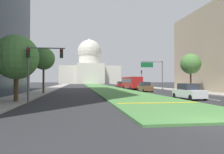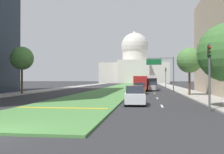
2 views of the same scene
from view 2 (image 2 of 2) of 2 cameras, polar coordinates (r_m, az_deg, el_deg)
name	(u,v)px [view 2 (image 2 of 2)]	position (r m, az deg, el deg)	size (l,w,h in m)	color
ground_plane	(125,87)	(79.54, 2.87, -2.13)	(303.12, 303.12, 0.00)	#2B2B2D
grass_median	(123,87)	(72.67, 2.43, -2.25)	(8.14, 124.00, 0.14)	#4C8442
median_curb_nose	(62,108)	(20.73, -10.98, -6.79)	(7.33, 0.50, 0.04)	gold
lane_dashes_right	(152,90)	(57.76, 9.02, -2.80)	(0.16, 77.90, 0.01)	silver
sidewalk_left	(68,88)	(68.61, -9.74, -2.35)	(4.00, 124.00, 0.15)	#9E9991
sidewalk_right	(176,88)	(65.90, 14.00, -2.43)	(4.00, 124.00, 0.15)	#9E9991
capitol_building	(135,66)	(147.74, 5.06, 2.57)	(37.63, 29.29, 29.62)	beige
traffic_light_near_right	(210,68)	(20.96, 20.92, 1.93)	(0.28, 0.35, 5.20)	#515456
traffic_light_far_right	(166,75)	(64.61, 11.89, 0.40)	(0.28, 0.35, 5.20)	#515456
overhead_guide_sign	(163,67)	(48.44, 11.40, 2.19)	(5.08, 0.20, 6.50)	#515456
street_tree_left_mid	(22,58)	(42.16, -19.43, 3.93)	(3.60, 3.60, 7.45)	#4C3823
street_tree_right_mid	(189,60)	(38.12, 16.88, 3.56)	(3.60, 3.60, 6.90)	#4C3823
sedan_lead_stopped	(135,96)	(24.47, 5.06, -4.20)	(2.16, 4.53, 1.81)	silver
sedan_midblock	(140,89)	(41.67, 6.18, -2.59)	(1.99, 4.48, 1.84)	brown
sedan_distant	(152,87)	(52.93, 8.98, -2.11)	(2.12, 4.75, 1.83)	#BCBCC1
sedan_far_horizon	(143,85)	(68.97, 7.00, -1.71)	(2.08, 4.52, 1.81)	maroon
sedan_very_far	(151,84)	(81.24, 8.71, -1.52)	(2.16, 4.78, 1.72)	#BCBCC1
box_truck_delivery	(151,82)	(59.36, 8.74, -1.12)	(2.40, 6.40, 3.20)	black
city_bus	(141,82)	(52.39, 6.42, -1.13)	(2.62, 11.00, 2.95)	#B21E1E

